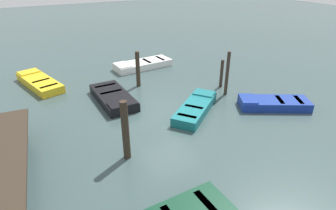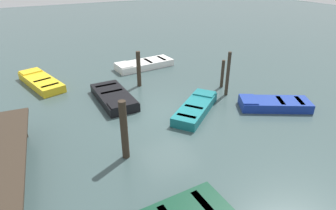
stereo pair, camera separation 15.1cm
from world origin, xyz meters
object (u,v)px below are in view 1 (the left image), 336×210
at_px(mooring_piling_far_right, 227,74).
at_px(mooring_piling_far_left, 222,74).
at_px(rowboat_teal, 196,108).
at_px(rowboat_yellow, 39,82).
at_px(mooring_piling_center, 125,131).
at_px(mooring_piling_mid_right, 138,69).
at_px(rowboat_black, 113,97).
at_px(rowboat_blue, 273,103).
at_px(rowboat_white, 143,64).

height_order(mooring_piling_far_right, mooring_piling_far_left, mooring_piling_far_right).
distance_m(rowboat_teal, rowboat_yellow, 8.61).
distance_m(mooring_piling_center, mooring_piling_mid_right, 6.18).
distance_m(mooring_piling_center, mooring_piling_far_right, 6.62).
bearing_deg(mooring_piling_center, rowboat_black, -12.55).
bearing_deg(rowboat_yellow, rowboat_black, -157.95).
height_order(rowboat_teal, mooring_piling_far_right, mooring_piling_far_right).
bearing_deg(rowboat_black, rowboat_yellow, -143.31).
height_order(rowboat_yellow, mooring_piling_mid_right, mooring_piling_mid_right).
distance_m(rowboat_yellow, mooring_piling_center, 8.31).
distance_m(rowboat_teal, mooring_piling_far_left, 3.31).
height_order(rowboat_blue, rowboat_black, same).
xyz_separation_m(rowboat_teal, mooring_piling_far_left, (1.77, -2.75, 0.52)).
relative_size(rowboat_blue, mooring_piling_far_right, 1.48).
distance_m(rowboat_black, mooring_piling_far_right, 5.58).
bearing_deg(mooring_piling_far_right, mooring_piling_center, 111.88).
height_order(rowboat_blue, mooring_piling_far_right, mooring_piling_far_right).
distance_m(mooring_piling_center, mooring_piling_far_left, 7.37).
xyz_separation_m(rowboat_white, mooring_piling_center, (-8.12, 4.13, 0.84)).
bearing_deg(rowboat_blue, rowboat_teal, 8.09).
distance_m(rowboat_white, mooring_piling_far_left, 5.35).
height_order(rowboat_teal, mooring_piling_center, mooring_piling_center).
bearing_deg(mooring_piling_far_left, mooring_piling_center, 117.23).
relative_size(rowboat_white, rowboat_yellow, 0.97).
bearing_deg(rowboat_blue, mooring_piling_center, 31.57).
bearing_deg(rowboat_black, rowboat_teal, 44.80).
relative_size(rowboat_teal, mooring_piling_center, 1.49).
bearing_deg(mooring_piling_center, rowboat_teal, -67.21).
relative_size(rowboat_white, mooring_piling_center, 1.74).
height_order(rowboat_white, mooring_piling_far_left, mooring_piling_far_left).
distance_m(rowboat_white, rowboat_blue, 8.37).
relative_size(rowboat_blue, rowboat_yellow, 0.86).
bearing_deg(rowboat_white, rowboat_blue, 106.70).
xyz_separation_m(mooring_piling_mid_right, mooring_piling_far_left, (-2.16, -3.79, -0.20)).
height_order(rowboat_black, mooring_piling_mid_right, mooring_piling_mid_right).
relative_size(mooring_piling_center, mooring_piling_far_left, 1.43).
distance_m(rowboat_black, rowboat_teal, 3.95).
bearing_deg(rowboat_white, mooring_piling_far_right, 105.17).
relative_size(rowboat_blue, rowboat_black, 0.99).
bearing_deg(rowboat_white, rowboat_black, 45.55).
height_order(rowboat_white, rowboat_teal, same).
distance_m(rowboat_black, mooring_piling_mid_right, 2.26).
bearing_deg(rowboat_blue, mooring_piling_mid_right, -20.78).
xyz_separation_m(rowboat_white, rowboat_yellow, (-0.07, 6.03, -0.00)).
xyz_separation_m(rowboat_white, rowboat_teal, (-6.52, 0.33, 0.00)).
xyz_separation_m(mooring_piling_far_right, mooring_piling_far_left, (0.90, -0.41, -0.36)).
distance_m(rowboat_blue, mooring_piling_mid_right, 6.86).
relative_size(rowboat_yellow, mooring_piling_far_right, 1.72).
bearing_deg(rowboat_blue, rowboat_yellow, -11.42).
xyz_separation_m(mooring_piling_center, mooring_piling_far_left, (3.37, -6.55, -0.32)).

